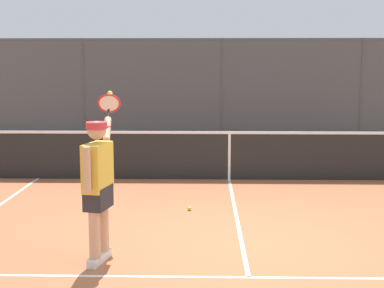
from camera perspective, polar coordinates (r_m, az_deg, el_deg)
ground_plane at (r=7.41m, az=5.02°, el=-9.98°), size 60.00×60.00×0.00m
court_line_markings at (r=6.11m, az=5.87°, el=-14.02°), size 7.69×9.51×0.01m
fence_backdrop at (r=17.64m, az=2.91°, el=4.91°), size 19.46×1.37×3.01m
tennis_net at (r=11.27m, az=3.75°, el=-1.09°), size 9.89×0.09×1.07m
tennis_player at (r=6.63m, az=-9.37°, el=-3.62°), size 0.31×1.40×1.94m
tennis_ball_by_sideline at (r=8.99m, az=-0.26°, el=-6.47°), size 0.07×0.07×0.07m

